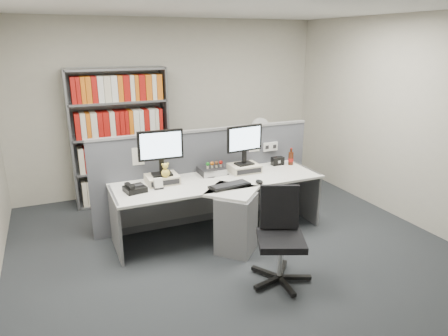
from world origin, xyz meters
name	(u,v)px	position (x,y,z in m)	size (l,w,h in m)	color
ground	(247,263)	(0.00, 0.00, 0.00)	(5.50, 5.50, 0.00)	#2F3337
room_shell	(250,102)	(0.00, 0.00, 1.79)	(5.04, 5.54, 2.72)	beige
partition	(206,175)	(0.00, 1.25, 0.65)	(3.00, 0.08, 1.27)	#555861
desk	(226,206)	(0.00, 0.60, 0.46)	(2.60, 1.20, 0.72)	silver
monitor_riser_left	(162,179)	(-0.67, 0.98, 0.77)	(0.38, 0.31, 0.10)	beige
monitor_riser_right	(244,168)	(0.43, 0.98, 0.77)	(0.38, 0.31, 0.10)	beige
monitor_left	(161,149)	(-0.67, 0.98, 1.15)	(0.54, 0.18, 0.55)	black
monitor_right	(245,141)	(0.43, 0.98, 1.13)	(0.51, 0.19, 0.51)	black
desktop_pc	(212,171)	(0.01, 1.07, 0.76)	(0.32, 0.28, 0.08)	black
figurines	(214,164)	(0.04, 1.05, 0.86)	(0.23, 0.05, 0.09)	beige
keyboard	(230,185)	(0.02, 0.53, 0.74)	(0.51, 0.26, 0.03)	black
mouse	(259,182)	(0.39, 0.49, 0.74)	(0.08, 0.12, 0.05)	black
desk_phone	(135,189)	(-1.04, 0.82, 0.76)	(0.26, 0.25, 0.10)	black
desk_calendar	(158,184)	(-0.76, 0.80, 0.77)	(0.11, 0.08, 0.13)	black
plush_toy	(165,171)	(-0.65, 0.89, 0.89)	(0.10, 0.10, 0.17)	#E0C74A
speaker	(278,161)	(0.99, 1.07, 0.78)	(0.17, 0.09, 0.11)	black
cola_bottle	(291,158)	(1.16, 1.01, 0.81)	(0.07, 0.07, 0.24)	#3F190A
shelving_unit	(120,138)	(-0.90, 2.44, 0.98)	(1.41, 0.40, 2.00)	gray
filing_cabinet	(259,170)	(1.20, 1.99, 0.35)	(0.45, 0.61, 0.70)	gray
desk_fan	(260,130)	(1.20, 1.99, 1.02)	(0.30, 0.18, 0.50)	white
office_chair	(280,233)	(0.17, -0.38, 0.51)	(0.63, 0.64, 0.95)	silver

